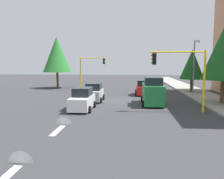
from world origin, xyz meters
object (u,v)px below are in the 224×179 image
at_px(tree_roadside_mid, 192,64).
at_px(tree_opposite_side, 57,55).
at_px(car_silver, 94,93).
at_px(car_red, 143,88).
at_px(car_white, 82,100).
at_px(street_lamp_curbside, 195,62).
at_px(traffic_signal_near_left, 182,68).
at_px(delivery_van_green, 153,92).
at_px(traffic_signal_far_right, 91,66).
at_px(tree_roadside_near, 224,52).

height_order(tree_roadside_mid, tree_opposite_side, tree_opposite_side).
bearing_deg(car_silver, tree_roadside_mid, 125.43).
bearing_deg(tree_opposite_side, car_red, 61.39).
height_order(tree_opposite_side, car_white, tree_opposite_side).
bearing_deg(street_lamp_curbside, traffic_signal_near_left, -20.42).
distance_m(delivery_van_green, car_red, 7.03).
relative_size(tree_roadside_mid, car_white, 1.50).
distance_m(traffic_signal_near_left, delivery_van_green, 4.66).
distance_m(car_red, car_white, 11.75).
bearing_deg(car_white, tree_opposite_side, -155.46).
distance_m(traffic_signal_far_right, traffic_signal_near_left, 22.95).
xyz_separation_m(traffic_signal_near_left, tree_opposite_side, (-18.00, -16.62, 1.90)).
bearing_deg(car_white, tree_roadside_mid, 137.04).
xyz_separation_m(tree_roadside_mid, tree_roadside_near, (10.00, 0.50, 1.19)).
xyz_separation_m(traffic_signal_far_right, tree_roadside_mid, (6.00, 15.63, 0.28)).
distance_m(traffic_signal_far_right, tree_roadside_mid, 16.74).
height_order(traffic_signal_near_left, car_white, traffic_signal_near_left).
relative_size(tree_roadside_mid, tree_opposite_side, 0.72).
height_order(traffic_signal_far_right, street_lamp_curbside, street_lamp_curbside).
xyz_separation_m(traffic_signal_far_right, street_lamp_curbside, (10.39, 14.83, 0.62)).
relative_size(tree_roadside_near, delivery_van_green, 1.65).
bearing_deg(tree_opposite_side, car_white, 24.54).
xyz_separation_m(tree_opposite_side, delivery_van_green, (14.58, 14.59, -4.33)).
xyz_separation_m(traffic_signal_near_left, tree_roadside_near, (-4.00, 4.88, 1.49)).
xyz_separation_m(street_lamp_curbside, tree_opposite_side, (-8.39, -20.20, 1.26)).
bearing_deg(car_silver, tree_roadside_near, 85.66).
bearing_deg(traffic_signal_near_left, car_red, -165.45).
xyz_separation_m(tree_roadside_near, car_red, (-6.41, -7.58, -4.31)).
bearing_deg(delivery_van_green, car_silver, -104.19).
height_order(street_lamp_curbside, tree_roadside_near, tree_roadside_near).
relative_size(traffic_signal_near_left, car_red, 1.40).
height_order(tree_roadside_near, delivery_van_green, tree_roadside_near).
height_order(tree_roadside_mid, tree_roadside_near, tree_roadside_near).
distance_m(tree_roadside_near, car_red, 10.82).
relative_size(traffic_signal_near_left, street_lamp_curbside, 0.74).
relative_size(traffic_signal_far_right, car_white, 1.28).
height_order(street_lamp_curbside, car_white, street_lamp_curbside).
height_order(tree_roadside_near, car_white, tree_roadside_near).
distance_m(traffic_signal_far_right, tree_opposite_side, 6.04).
relative_size(tree_opposite_side, tree_roadside_near, 1.08).
bearing_deg(street_lamp_curbside, car_silver, -68.74).
distance_m(traffic_signal_far_right, car_red, 13.16).
height_order(tree_roadside_near, car_silver, tree_roadside_near).
height_order(street_lamp_curbside, car_red, street_lamp_curbside).
height_order(traffic_signal_near_left, street_lamp_curbside, street_lamp_curbside).
relative_size(tree_opposite_side, car_silver, 2.32).
distance_m(tree_roadside_mid, delivery_van_green, 12.67).
height_order(tree_roadside_mid, car_white, tree_roadside_mid).
xyz_separation_m(street_lamp_curbside, car_silver, (4.61, -11.85, -3.45)).
relative_size(car_red, car_silver, 1.01).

